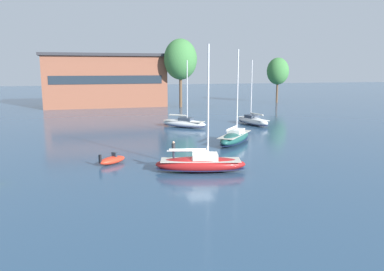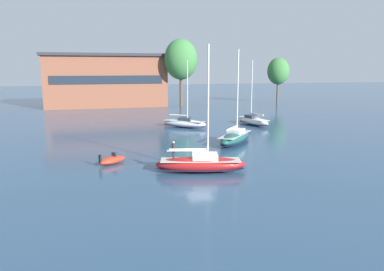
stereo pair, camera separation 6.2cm
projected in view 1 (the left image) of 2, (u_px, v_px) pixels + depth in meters
ground_plane at (200, 172)px, 35.72m from camera, size 400.00×400.00×0.00m
waterfront_building at (106, 80)px, 97.35m from camera, size 31.38×13.65×13.48m
tree_shore_left at (180, 59)px, 94.02m from camera, size 8.32×8.32×17.13m
tree_shore_center at (278, 71)px, 107.05m from camera, size 6.24×6.24×12.84m
sailboat_main at (201, 163)px, 35.58m from camera, size 8.99×4.56×11.91m
sailboat_moored_near_marina at (253, 120)px, 65.51m from camera, size 3.81×8.41×11.18m
sailboat_moored_mid_channel at (184, 123)px, 62.67m from camera, size 7.45×7.09×11.06m
sailboat_moored_far_slip at (235, 137)px, 49.29m from camera, size 7.70×8.30×12.18m
motor_tender at (112, 160)px, 38.61m from camera, size 3.36×2.96×1.24m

